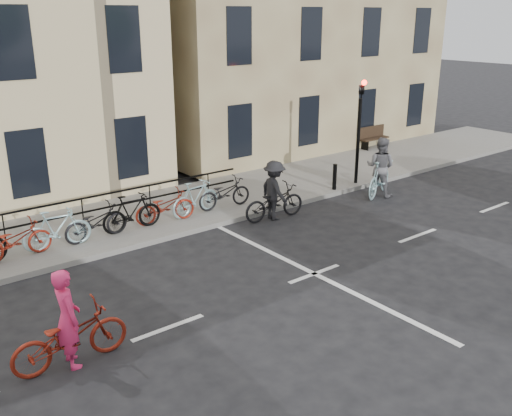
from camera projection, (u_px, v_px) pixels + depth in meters
ground at (314, 274)px, 13.65m from camera, size 120.00×120.00×0.00m
sidewalk at (59, 236)px, 15.75m from camera, size 46.00×4.00×0.15m
building_east at (265, 8)px, 26.59m from camera, size 14.00×10.00×12.00m
traffic_light at (360, 119)px, 19.71m from camera, size 0.18×0.30×3.90m
bollard_east at (335, 177)px, 19.54m from camera, size 0.14×0.14×0.90m
bollard_west at (381, 166)px, 20.95m from camera, size 0.14×0.14×0.90m
bench at (373, 136)px, 25.62m from camera, size 1.60×0.41×0.97m
parked_bikes at (95, 221)px, 15.26m from camera, size 10.40×1.23×1.05m
cyclist_pink at (69, 332)px, 9.96m from camera, size 2.09×0.80×1.84m
cyclist_grey at (380, 172)px, 19.28m from camera, size 2.15×1.34×2.02m
cyclist_dark at (274, 196)px, 17.09m from camera, size 2.09×1.23×1.81m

